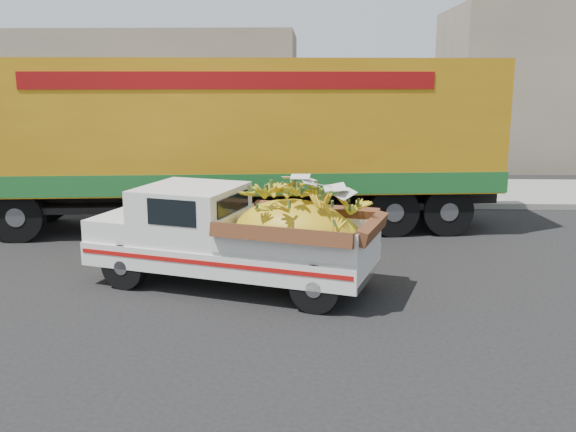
{
  "coord_description": "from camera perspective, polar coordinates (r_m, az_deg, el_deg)",
  "views": [
    {
      "loc": [
        1.63,
        -10.3,
        3.43
      ],
      "look_at": [
        1.26,
        0.16,
        1.15
      ],
      "focal_mm": 40.0,
      "sensor_mm": 36.0,
      "label": 1
    }
  ],
  "objects": [
    {
      "name": "curb",
      "position": [
        17.26,
        -3.42,
        1.09
      ],
      "size": [
        60.0,
        0.25,
        0.15
      ],
      "primitive_type": "cube",
      "color": "gray",
      "rests_on": "ground"
    },
    {
      "name": "semi_trailer",
      "position": [
        14.56,
        -4.9,
        7.12
      ],
      "size": [
        12.04,
        3.66,
        3.8
      ],
      "rotation": [
        0.0,
        0.0,
        0.1
      ],
      "color": "black",
      "rests_on": "ground"
    },
    {
      "name": "ground",
      "position": [
        10.97,
        -6.66,
        -5.99
      ],
      "size": [
        100.0,
        100.0,
        0.0
      ],
      "primitive_type": "plane",
      "color": "black",
      "rests_on": "ground"
    },
    {
      "name": "pickup_truck",
      "position": [
        10.47,
        -3.27,
        -1.79
      ],
      "size": [
        4.98,
        3.03,
        1.64
      ],
      "rotation": [
        0.0,
        0.0,
        -0.31
      ],
      "color": "black",
      "rests_on": "ground"
    },
    {
      "name": "building_left",
      "position": [
        26.67,
        -19.42,
        9.64
      ],
      "size": [
        18.0,
        6.0,
        5.0
      ],
      "primitive_type": "cube",
      "color": "gray",
      "rests_on": "ground"
    },
    {
      "name": "sidewalk",
      "position": [
        19.31,
        -2.84,
        2.29
      ],
      "size": [
        60.0,
        4.0,
        0.14
      ],
      "primitive_type": "cube",
      "color": "gray",
      "rests_on": "ground"
    }
  ]
}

